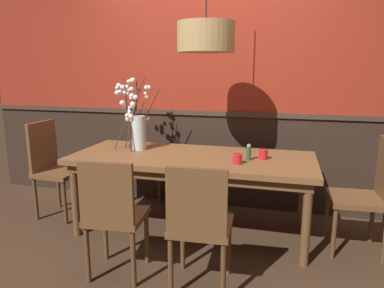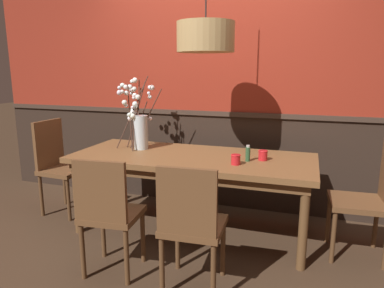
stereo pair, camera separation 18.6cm
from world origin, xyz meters
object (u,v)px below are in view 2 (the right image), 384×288
Objects in this scene: chair_near_side_left at (108,210)px; candle_holder_nearer_center at (236,159)px; chair_head_east_end at (370,195)px; condiment_bottle at (248,154)px; dining_table at (192,164)px; pendant_lamp at (206,37)px; chair_head_west_end at (58,162)px; vase_with_blossoms at (139,123)px; candle_holder_nearer_edge at (263,155)px; chair_near_side_right at (191,222)px; chair_far_side_left at (188,157)px.

candle_holder_nearer_center is (0.78, 0.70, 0.27)m from chair_near_side_left.
chair_head_east_end is 6.89× the size of condiment_bottle.
pendant_lamp reaches higher than dining_table.
chair_head_west_end reaches higher than chair_near_side_left.
condiment_bottle is 0.14× the size of pendant_lamp.
dining_table is 0.69m from vase_with_blossoms.
condiment_bottle is 1.04m from pendant_lamp.
vase_with_blossoms is at bearing 175.60° from candle_holder_nearer_edge.
chair_near_side_right is 0.95× the size of chair_head_east_end.
candle_holder_nearer_edge is at bearing 31.01° from condiment_bottle.
candle_holder_nearer_center is (0.44, -0.18, 0.12)m from dining_table.
dining_table is 0.96m from chair_near_side_left.
chair_head_west_end is at bearing -179.44° from candle_holder_nearer_edge.
chair_near_side_left is at bearing -111.29° from dining_table.
chair_far_side_left is 0.88× the size of chair_head_west_end.
candle_holder_nearer_center is 0.97× the size of candle_holder_nearer_edge.
condiment_bottle reaches higher than dining_table.
condiment_bottle is at bearing -46.19° from chair_far_side_left.
vase_with_blossoms reaches higher than chair_near_side_left.
candle_holder_nearer_center is (1.93, -0.19, 0.24)m from chair_head_west_end.
chair_near_side_left is 1.14m from vase_with_blossoms.
chair_near_side_left reaches higher than dining_table.
vase_with_blossoms reaches higher than condiment_bottle.
chair_near_side_right reaches higher than dining_table.
pendant_lamp is at bearing -0.92° from chair_head_west_end.
pendant_lamp reaches higher than candle_holder_nearer_center.
candle_holder_nearer_edge reaches higher than dining_table.
chair_near_side_left is at bearing 179.89° from chair_near_side_right.
dining_table is 0.92m from chair_far_side_left.
chair_near_side_right reaches higher than candle_holder_nearer_center.
dining_table is 3.11× the size of vase_with_blossoms.
condiment_bottle is at bearing -1.44° from chair_head_west_end.
dining_table is 2.26× the size of chair_head_east_end.
chair_head_west_end is at bearing 178.56° from condiment_bottle.
condiment_bottle is (0.23, 0.84, 0.29)m from chair_near_side_right.
condiment_bottle is at bearing -4.77° from dining_table.
chair_head_east_end is 2.14m from vase_with_blossoms.
dining_table is at bearing 68.71° from chair_near_side_left.
chair_head_east_end is (1.49, 0.00, -0.13)m from dining_table.
chair_near_side_right reaches higher than chair_far_side_left.
vase_with_blossoms is 0.70× the size of pendant_lamp.
chair_head_east_end is (1.82, -0.84, 0.04)m from chair_far_side_left.
condiment_bottle is at bearing 44.38° from chair_near_side_left.
candle_holder_nearer_center is at bearing -132.47° from candle_holder_nearer_edge.
chair_head_west_end reaches higher than condiment_bottle.
chair_head_east_end is 1.01m from condiment_bottle.
chair_near_side_left is 1.37m from candle_holder_nearer_edge.
vase_with_blossoms reaches higher than candle_holder_nearer_center.
chair_near_side_left is at bearing -136.98° from candle_holder_nearer_edge.
dining_table is 0.94m from chair_near_side_right.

